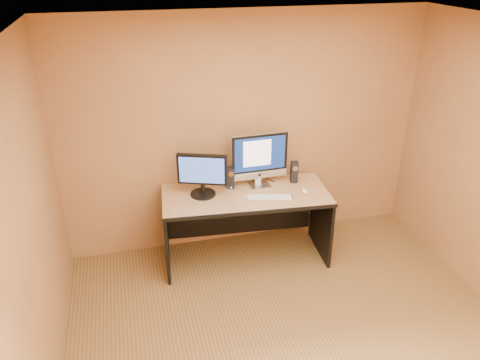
# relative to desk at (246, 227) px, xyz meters

# --- Properties ---
(floor) EXTENTS (4.00, 4.00, 0.00)m
(floor) POSITION_rel_desk_xyz_m (0.11, -1.54, -0.40)
(floor) COLOR brown
(floor) RESTS_ON ground
(walls) EXTENTS (4.00, 4.00, 2.60)m
(walls) POSITION_rel_desk_xyz_m (0.11, -1.54, 0.90)
(walls) COLOR #A06E40
(walls) RESTS_ON ground
(ceiling) EXTENTS (4.00, 4.00, 0.00)m
(ceiling) POSITION_rel_desk_xyz_m (0.11, -1.54, 2.20)
(ceiling) COLOR white
(ceiling) RESTS_ON walls
(desk) EXTENTS (1.80, 0.91, 0.81)m
(desk) POSITION_rel_desk_xyz_m (0.00, 0.00, 0.00)
(desk) COLOR #AC7E56
(desk) RESTS_ON ground
(imac) EXTENTS (0.63, 0.25, 0.60)m
(imac) POSITION_rel_desk_xyz_m (0.20, 0.15, 0.70)
(imac) COLOR #BABBBF
(imac) RESTS_ON desk
(second_monitor) EXTENTS (0.58, 0.43, 0.46)m
(second_monitor) POSITION_rel_desk_xyz_m (-0.44, 0.09, 0.63)
(second_monitor) COLOR black
(second_monitor) RESTS_ON desk
(speaker_left) EXTENTS (0.09, 0.09, 0.24)m
(speaker_left) POSITION_rel_desk_xyz_m (-0.12, 0.18, 0.52)
(speaker_left) COLOR black
(speaker_left) RESTS_ON desk
(speaker_right) EXTENTS (0.09, 0.09, 0.24)m
(speaker_right) POSITION_rel_desk_xyz_m (0.58, 0.14, 0.52)
(speaker_right) COLOR black
(speaker_right) RESTS_ON desk
(keyboard) EXTENTS (0.48, 0.25, 0.02)m
(keyboard) POSITION_rel_desk_xyz_m (0.21, -0.16, 0.41)
(keyboard) COLOR silver
(keyboard) RESTS_ON desk
(mouse) EXTENTS (0.08, 0.12, 0.04)m
(mouse) POSITION_rel_desk_xyz_m (0.61, -0.13, 0.42)
(mouse) COLOR white
(mouse) RESTS_ON desk
(cable_a) EXTENTS (0.10, 0.22, 0.01)m
(cable_a) POSITION_rel_desk_xyz_m (0.32, 0.30, 0.41)
(cable_a) COLOR black
(cable_a) RESTS_ON desk
(cable_b) EXTENTS (0.11, 0.17, 0.01)m
(cable_b) POSITION_rel_desk_xyz_m (0.16, 0.28, 0.41)
(cable_b) COLOR black
(cable_b) RESTS_ON desk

